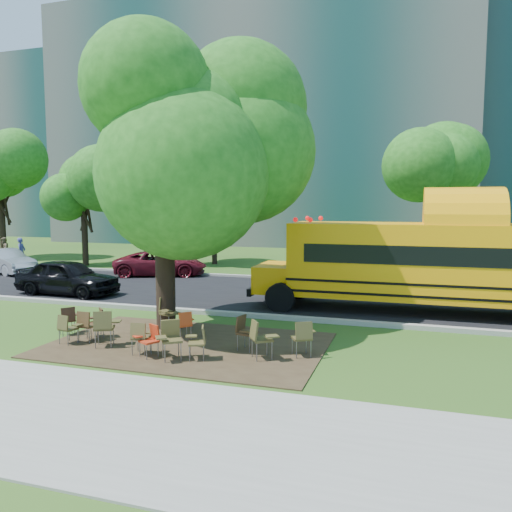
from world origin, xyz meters
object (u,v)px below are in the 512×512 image
(chair_3, at_px, (150,337))
(bg_car_silver, at_px, (6,261))
(chair_4, at_px, (141,335))
(school_bus, at_px, (456,263))
(chair_0, at_px, (87,323))
(chair_2, at_px, (105,325))
(pedestrian_b, at_px, (4,249))
(chair_13, at_px, (303,335))
(chair_7, at_px, (260,336))
(chair_6, at_px, (199,339))
(black_car, at_px, (67,277))
(chair_8, at_px, (68,318))
(chair_10, at_px, (168,310))
(chair_11, at_px, (185,322))
(chair_5, at_px, (170,336))
(chair_12, at_px, (245,329))
(main_tree, at_px, (163,143))
(chair_1, at_px, (67,326))
(bg_car_red, at_px, (161,263))
(pedestrian_a, at_px, (22,252))
(chair_9, at_px, (97,320))

(chair_3, distance_m, bg_car_silver, 17.73)
(bg_car_silver, bearing_deg, chair_4, -108.78)
(school_bus, height_order, chair_3, school_bus)
(chair_0, height_order, chair_2, chair_2)
(pedestrian_b, bearing_deg, chair_13, 40.88)
(chair_7, relative_size, chair_13, 1.05)
(chair_6, bearing_deg, chair_13, -90.17)
(chair_4, relative_size, chair_6, 1.01)
(chair_7, relative_size, black_car, 0.22)
(black_car, bearing_deg, chair_8, -139.74)
(chair_0, relative_size, pedestrian_b, 0.55)
(chair_10, distance_m, chair_11, 1.23)
(chair_4, bearing_deg, chair_5, -14.04)
(chair_7, relative_size, chair_12, 1.07)
(school_bus, height_order, chair_13, school_bus)
(main_tree, bearing_deg, chair_12, -26.34)
(chair_1, relative_size, chair_3, 1.01)
(chair_1, bearing_deg, chair_4, 5.91)
(bg_car_red, bearing_deg, chair_2, -177.83)
(chair_3, height_order, bg_car_silver, bg_car_silver)
(chair_11, height_order, pedestrian_a, pedestrian_a)
(bg_car_red, bearing_deg, chair_12, -163.10)
(chair_0, xyz_separation_m, chair_3, (2.21, -0.65, -0.04))
(black_car, height_order, pedestrian_a, pedestrian_a)
(school_bus, height_order, chair_11, school_bus)
(chair_2, bearing_deg, chair_3, -37.88)
(chair_6, relative_size, black_car, 0.19)
(chair_0, relative_size, bg_car_silver, 0.21)
(bg_car_silver, bearing_deg, chair_12, -101.96)
(school_bus, xyz_separation_m, chair_13, (-3.76, -5.92, -1.17))
(school_bus, height_order, pedestrian_a, school_bus)
(chair_1, height_order, chair_11, chair_1)
(main_tree, distance_m, chair_3, 5.60)
(chair_6, distance_m, bg_car_silver, 18.62)
(school_bus, distance_m, chair_13, 7.11)
(chair_4, bearing_deg, chair_9, 146.22)
(black_car, bearing_deg, chair_5, -127.06)
(chair_4, distance_m, chair_10, 2.44)
(school_bus, xyz_separation_m, chair_0, (-9.42, -6.35, -1.20))
(chair_5, distance_m, chair_7, 2.09)
(pedestrian_a, bearing_deg, bg_car_silver, -165.64)
(chair_1, xyz_separation_m, bg_car_red, (-3.73, 11.90, 0.14))
(chair_4, bearing_deg, chair_6, -3.28)
(chair_6, bearing_deg, chair_9, 51.87)
(chair_5, xyz_separation_m, chair_9, (-2.76, 1.13, -0.08))
(chair_8, distance_m, bg_car_red, 11.51)
(chair_4, distance_m, chair_7, 2.86)
(chair_6, distance_m, chair_13, 2.45)
(pedestrian_b, bearing_deg, chair_10, 38.04)
(main_tree, height_order, school_bus, main_tree)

